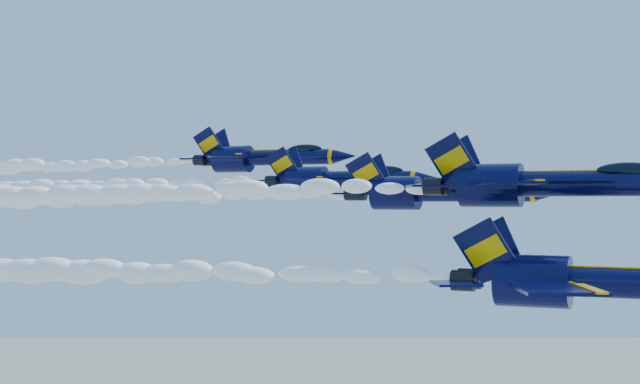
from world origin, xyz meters
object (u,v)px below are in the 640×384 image
at_px(jet_third, 438,191).
at_px(jet_fifth, 264,157).
at_px(jet_lead, 604,281).
at_px(jet_fourth, 340,179).
at_px(jet_second, 548,183).

height_order(jet_third, jet_fifth, jet_fifth).
xyz_separation_m(jet_lead, jet_fourth, (-26.32, 24.33, 6.58)).
xyz_separation_m(jet_second, jet_third, (-9.37, 7.34, -0.41)).
bearing_deg(jet_lead, jet_fourth, 137.24).
distance_m(jet_second, jet_third, 11.90).
xyz_separation_m(jet_lead, jet_third, (-13.27, 12.27, 5.22)).
bearing_deg(jet_second, jet_fourth, 139.13).
bearing_deg(jet_third, jet_lead, -42.77).
relative_size(jet_lead, jet_fifth, 1.05).
bearing_deg(jet_fifth, jet_third, -37.94).
bearing_deg(jet_third, jet_second, -38.07).
xyz_separation_m(jet_lead, jet_second, (-3.90, 4.94, 5.62)).
xyz_separation_m(jet_second, jet_fifth, (-34.42, 26.87, 3.55)).
height_order(jet_second, jet_fifth, jet_fifth).
distance_m(jet_third, jet_fifth, 32.02).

